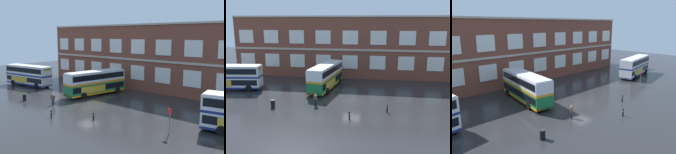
% 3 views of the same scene
% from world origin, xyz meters
% --- Properties ---
extents(ground_plane, '(120.00, 120.00, 0.00)m').
position_xyz_m(ground_plane, '(0.00, 2.00, 0.00)').
color(ground_plane, '#232326').
extents(brick_terminal_building, '(52.72, 8.19, 12.06)m').
position_xyz_m(brick_terminal_building, '(0.88, 17.98, 5.89)').
color(brick_terminal_building, brown).
rests_on(brick_terminal_building, ground).
extents(double_decker_near, '(11.25, 4.03, 4.07)m').
position_xyz_m(double_decker_near, '(-20.91, 3.24, 2.15)').
color(double_decker_near, silver).
rests_on(double_decker_near, ground).
extents(double_decker_middle, '(4.02, 11.25, 4.07)m').
position_xyz_m(double_decker_middle, '(-4.96, 6.41, 2.15)').
color(double_decker_middle, '#197038').
rests_on(double_decker_middle, ground).
extents(waiting_passenger, '(0.48, 0.56, 1.70)m').
position_xyz_m(waiting_passenger, '(-4.64, -2.56, 0.93)').
color(waiting_passenger, black).
rests_on(waiting_passenger, ground).
extents(bus_stand_flag, '(0.44, 0.10, 2.70)m').
position_xyz_m(bus_stand_flag, '(13.89, -1.58, 1.64)').
color(bus_stand_flag, slate).
rests_on(bus_stand_flag, ground).
extents(station_litter_bin, '(0.60, 0.60, 1.03)m').
position_xyz_m(station_litter_bin, '(-10.06, -4.00, 0.52)').
color(station_litter_bin, black).
rests_on(station_litter_bin, ground).
extents(safety_bollard_west, '(0.19, 0.19, 0.95)m').
position_xyz_m(safety_bollard_west, '(4.84, -3.58, 0.49)').
color(safety_bollard_west, black).
rests_on(safety_bollard_west, ground).
extents(safety_bollard_east, '(0.19, 0.19, 0.95)m').
position_xyz_m(safety_bollard_east, '(0.40, -6.44, 0.49)').
color(safety_bollard_east, black).
rests_on(safety_bollard_east, ground).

